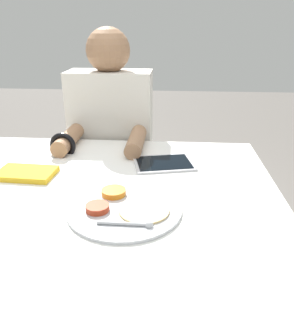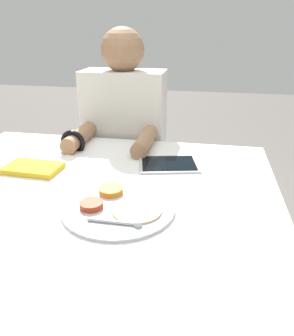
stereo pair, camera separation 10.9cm
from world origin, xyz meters
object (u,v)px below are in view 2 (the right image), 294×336
Objects in this scene: tablet_device at (169,164)px; person_diner at (125,161)px; red_notebook at (33,168)px; thali_tray at (118,206)px.

person_diner is at bearing 125.17° from tablet_device.
red_notebook is at bearing -163.56° from tablet_device.
red_notebook is (-0.38, 0.21, 0.00)m from thali_tray.
red_notebook is 0.60m from person_diner.
person_diner reaches higher than red_notebook.
person_diner is at bearing 102.97° from thali_tray.
thali_tray is 0.44m from red_notebook.
thali_tray is 0.37m from tablet_device.
tablet_device is at bearing 73.53° from thali_tray.
red_notebook is 0.81× the size of tablet_device.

